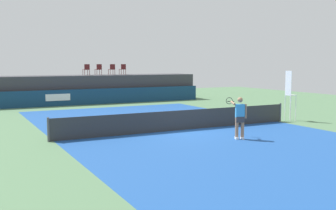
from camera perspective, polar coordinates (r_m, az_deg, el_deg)
name	(u,v)px	position (r m, az deg, el deg)	size (l,w,h in m)	color
ground_plane	(154,122)	(21.76, -1.94, -2.41)	(48.00, 48.00, 0.00)	#4C704C
court_inner	(182,130)	(19.13, 1.96, -3.58)	(12.00, 22.00, 0.00)	#1C478C
sponsor_wall	(96,97)	(31.43, -10.27, 1.19)	(18.00, 0.22, 1.20)	navy
spectator_platform	(89,89)	(33.12, -11.19, 2.28)	(18.00, 2.80, 2.20)	#38383D
spectator_chair_far_left	(86,69)	(32.66, -11.54, 5.03)	(0.48, 0.48, 0.89)	#561919
spectator_chair_left	(99,69)	(33.10, -9.86, 5.07)	(0.48, 0.48, 0.89)	#561919
spectator_chair_center	(112,69)	(33.33, -7.99, 5.11)	(0.46, 0.46, 0.89)	#561919
spectator_chair_right	(123,69)	(33.94, -6.46, 5.14)	(0.47, 0.47, 0.89)	#561919
umpire_chair	(289,92)	(23.06, 16.90, 1.77)	(0.46, 0.46, 2.76)	white
tennis_net	(182,120)	(19.06, 1.96, -2.17)	(12.40, 0.02, 0.95)	#2D2D2D
net_post_near	(48,130)	(16.92, -16.67, -3.38)	(0.10, 0.10, 1.00)	#4C4C51
net_post_far	(280,112)	(22.73, 15.70, -1.00)	(0.10, 0.10, 1.00)	#4C4C51
tennis_player	(240,116)	(17.01, 10.15, -1.61)	(0.59, 1.26, 1.77)	white
tennis_ball	(207,112)	(26.04, 5.60, -0.96)	(0.07, 0.07, 0.07)	#D8EA33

